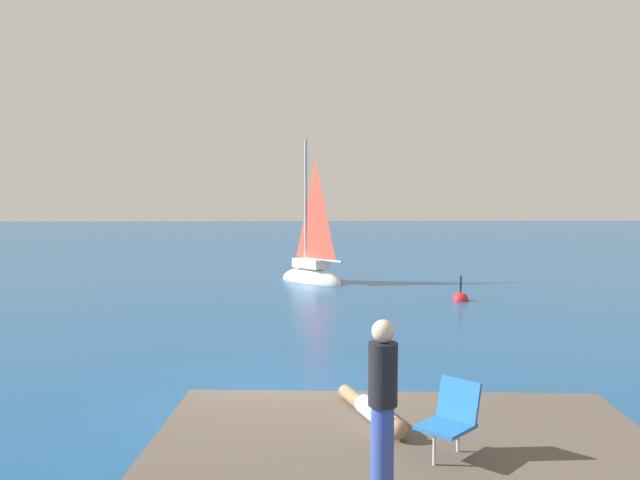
# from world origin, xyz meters

# --- Properties ---
(ground_plane) EXTENTS (160.00, 160.00, 0.00)m
(ground_plane) POSITION_xyz_m (0.00, 0.00, 0.00)
(ground_plane) COLOR navy
(boulder_seaward) EXTENTS (1.31, 1.14, 0.71)m
(boulder_seaward) POSITION_xyz_m (3.41, -0.99, 0.00)
(boulder_seaward) COLOR brown
(boulder_seaward) RESTS_ON ground
(boulder_inland) EXTENTS (0.97, 0.96, 0.57)m
(boulder_inland) POSITION_xyz_m (1.19, -0.91, 0.00)
(boulder_inland) COLOR #534541
(boulder_inland) RESTS_ON ground
(sailboat_near) EXTENTS (3.10, 3.33, 6.47)m
(sailboat_near) POSITION_xyz_m (0.85, 15.83, 0.35)
(sailboat_near) COLOR white
(sailboat_near) RESTS_ON ground
(person_sunbather) EXTENTS (0.68, 1.71, 0.25)m
(person_sunbather) POSITION_xyz_m (1.20, -2.45, 0.88)
(person_sunbather) COLOR white
(person_sunbather) RESTS_ON shore_ledge
(person_standing) EXTENTS (0.28, 0.28, 1.62)m
(person_standing) POSITION_xyz_m (1.07, -4.22, 1.63)
(person_standing) COLOR #334CB2
(person_standing) RESTS_ON shore_ledge
(beach_chair) EXTENTS (0.76, 0.76, 0.80)m
(beach_chair) POSITION_xyz_m (1.91, -3.51, 1.21)
(beach_chair) COLOR blue
(beach_chair) RESTS_ON shore_ledge
(marker_buoy) EXTENTS (0.56, 0.56, 1.13)m
(marker_buoy) POSITION_xyz_m (5.82, 10.94, 0.01)
(marker_buoy) COLOR red
(marker_buoy) RESTS_ON ground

